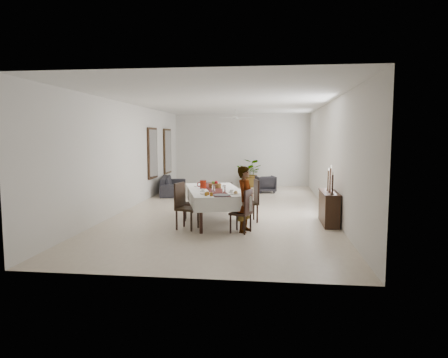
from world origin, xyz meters
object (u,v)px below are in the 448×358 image
red_pitcher (203,184)px  sofa (173,185)px  dining_table_top (215,191)px  woman (245,199)px  sideboard_body (329,208)px

red_pitcher → sofa: red_pitcher is taller
dining_table_top → red_pitcher: 0.36m
dining_table_top → sofa: bearing=99.4°
woman → sofa: (-3.15, 5.86, -0.42)m
sideboard_body → red_pitcher: bearing=179.0°
woman → sofa: bearing=46.7°
sofa → woman: bearing=-163.0°
sideboard_body → dining_table_top: bearing=-179.5°
sideboard_body → sofa: sideboard_body is taller
woman → sofa: woman is taller
sideboard_body → sofa: 7.05m
dining_table_top → sofa: 5.34m
sideboard_body → sofa: (-5.19, 4.78, -0.06)m
dining_table_top → sofa: size_ratio=1.15×
woman → dining_table_top: bearing=57.8°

